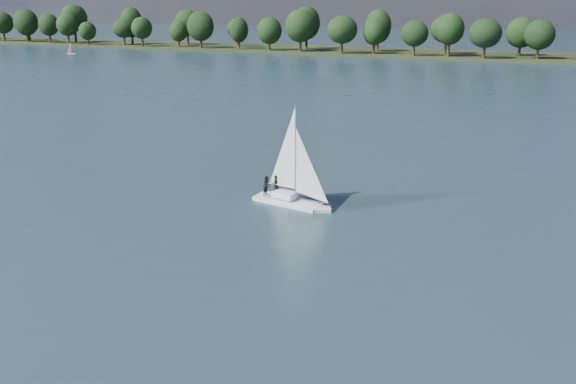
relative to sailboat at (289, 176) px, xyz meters
The scene contains 6 objects.
ground 61.84m from the sailboat, 84.30° to the left, with size 700.00×700.00×0.00m, color #233342.
far_shore 173.61m from the sailboat, 87.97° to the left, with size 660.00×40.00×1.50m, color black.
sailboat is the anchor object (origin of this frame).
dinghy_pink 190.26m from the sailboat, 138.99° to the left, with size 3.00×2.05×4.47m.
pontoon 219.88m from the sailboat, 134.78° to the left, with size 4.00×2.00×0.50m, color #57595C.
treeline 170.20m from the sailboat, 91.98° to the left, with size 562.38×73.74×18.84m.
Camera 1 is at (16.96, -9.94, 16.94)m, focal length 40.00 mm.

